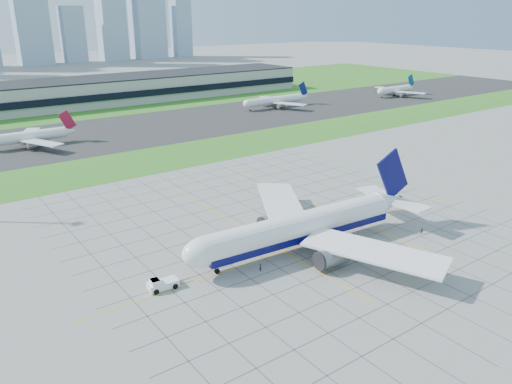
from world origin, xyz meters
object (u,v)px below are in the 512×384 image
pushback_tug (162,284)px  distant_jet_3 (396,90)px  distant_jet_1 (31,136)px  airliner (302,227)px  crew_near (260,267)px  crew_far (422,231)px  distant_jet_2 (275,100)px

pushback_tug → distant_jet_3: size_ratio=0.22×
distant_jet_1 → pushback_tug: bearing=-93.0°
distant_jet_3 → airliner: bearing=-145.8°
distant_jet_1 → distant_jet_3: (236.78, -1.75, -0.00)m
airliner → crew_near: 15.81m
crew_near → distant_jet_1: distant_jet_1 is taller
crew_far → distant_jet_1: 166.06m
distant_jet_1 → crew_near: bearing=-84.7°
airliner → distant_jet_2: (113.80, 155.09, -1.27)m
airliner → crew_near: airliner is taller
distant_jet_2 → distant_jet_3: same height
crew_near → distant_jet_3: distant_jet_3 is taller
pushback_tug → crew_near: pushback_tug is taller
crew_far → distant_jet_1: bearing=137.2°
distant_jet_2 → pushback_tug: bearing=-134.5°
pushback_tug → distant_jet_3: bearing=33.6°
airliner → crew_near: (-14.72, -3.06, -4.89)m
airliner → distant_jet_1: size_ratio=1.58×
crew_far → distant_jet_1: distant_jet_1 is taller
crew_near → distant_jet_2: (128.52, 158.16, 3.62)m
crew_near → distant_jet_2: distant_jet_2 is taller
crew_far → distant_jet_2: bearing=89.9°
crew_near → crew_far: 46.50m
distant_jet_2 → distant_jet_3: (94.60, -13.66, -0.00)m
crew_near → distant_jet_3: bearing=-40.6°
distant_jet_2 → airliner: bearing=-126.3°
airliner → crew_far: airliner is taller
distant_jet_2 → crew_far: bearing=-116.4°
distant_jet_1 → distant_jet_3: size_ratio=1.00×
airliner → distant_jet_3: (208.40, 141.43, -1.27)m
airliner → pushback_tug: (-35.83, 2.89, -4.62)m
crew_far → distant_jet_3: 234.54m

